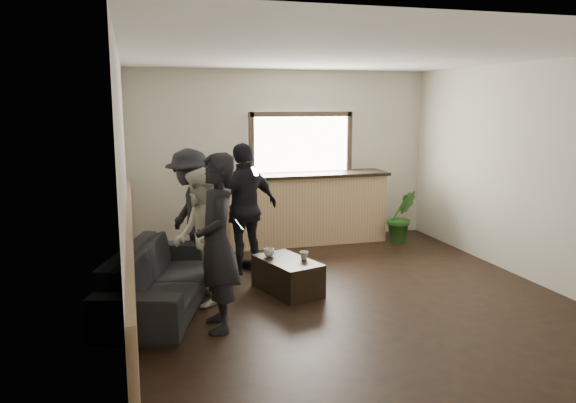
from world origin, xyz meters
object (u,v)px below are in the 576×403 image
object	(u,v)px
person_a	(217,243)
sofa	(162,277)
potted_plant	(401,216)
person_b	(201,237)
person_d	(245,208)
bar_counter	(305,204)
coffee_table	(287,276)
cup_b	(304,256)
cup_a	(269,253)
person_c	(191,214)

from	to	relation	value
person_a	sofa	bearing A→B (deg)	-149.25
potted_plant	person_b	world-z (taller)	person_b
person_a	person_d	size ratio (longest dim) A/B	1.03
person_a	bar_counter	bearing A→B (deg)	147.58
coffee_table	person_a	distance (m)	1.50
person_a	person_b	size ratio (longest dim) A/B	1.15
bar_counter	person_b	size ratio (longest dim) A/B	1.73
person_a	cup_b	bearing A→B (deg)	124.55
cup_b	person_d	xyz separation A→B (m)	(-0.52, 0.99, 0.43)
coffee_table	sofa	bearing A→B (deg)	-177.60
bar_counter	cup_a	world-z (taller)	bar_counter
coffee_table	person_d	world-z (taller)	person_d
cup_b	person_a	bearing A→B (deg)	-144.24
potted_plant	person_a	bearing A→B (deg)	-141.59
coffee_table	cup_b	size ratio (longest dim) A/B	8.45
cup_a	person_a	size ratio (longest dim) A/B	0.07
potted_plant	person_b	xyz separation A→B (m)	(-3.51, -1.95, 0.34)
person_c	person_d	distance (m)	0.73
sofa	coffee_table	distance (m)	1.51
bar_counter	person_c	xyz separation A→B (m)	(-2.00, -1.39, 0.21)
bar_counter	person_a	size ratio (longest dim) A/B	1.50
person_c	bar_counter	bearing A→B (deg)	113.24
coffee_table	potted_plant	distance (m)	3.07
coffee_table	bar_counter	bearing A→B (deg)	67.48
person_b	person_d	distance (m)	1.30
bar_counter	person_d	distance (m)	1.87
cup_a	person_a	bearing A→B (deg)	-126.33
bar_counter	person_c	distance (m)	2.44
person_b	person_d	xyz separation A→B (m)	(0.73, 1.07, 0.10)
sofa	person_a	size ratio (longest dim) A/B	1.28
person_c	cup_b	bearing A→B (deg)	41.16
cup_a	person_c	world-z (taller)	person_c
potted_plant	person_b	distance (m)	4.03
bar_counter	person_b	distance (m)	3.14
cup_b	coffee_table	bearing A→B (deg)	166.47
sofa	coffee_table	bearing A→B (deg)	-69.96
potted_plant	cup_b	bearing A→B (deg)	-140.29
bar_counter	cup_b	distance (m)	2.46
cup_a	person_d	size ratio (longest dim) A/B	0.08
coffee_table	cup_a	world-z (taller)	cup_a
person_b	person_c	xyz separation A→B (m)	(-0.00, 1.03, 0.07)
person_b	person_a	bearing A→B (deg)	5.45
cup_b	person_b	xyz separation A→B (m)	(-1.25, -0.08, 0.33)
potted_plant	bar_counter	bearing A→B (deg)	163.00
bar_counter	cup_a	distance (m)	2.39
cup_a	coffee_table	bearing A→B (deg)	-46.80
person_a	person_c	xyz separation A→B (m)	(-0.07, 1.80, -0.05)
cup_a	person_d	xyz separation A→B (m)	(-0.14, 0.75, 0.42)
cup_b	person_d	size ratio (longest dim) A/B	0.06
sofa	person_c	xyz separation A→B (m)	(0.45, 0.97, 0.51)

